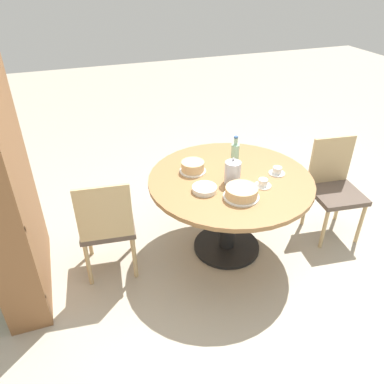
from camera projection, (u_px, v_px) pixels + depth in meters
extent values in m
plane|color=#B2A893|center=(226.00, 247.00, 3.41)|extent=(14.00, 14.00, 0.00)
cylinder|color=black|center=(226.00, 246.00, 3.40)|extent=(0.59, 0.59, 0.03)
cylinder|color=black|center=(228.00, 215.00, 3.21)|extent=(0.14, 0.14, 0.66)
cylinder|color=#9E7042|center=(231.00, 180.00, 3.02)|extent=(1.33, 1.33, 0.04)
cylinder|color=tan|center=(131.00, 230.00, 3.29)|extent=(0.03, 0.03, 0.41)
cylinder|color=tan|center=(89.00, 236.00, 3.22)|extent=(0.03, 0.03, 0.41)
cylinder|color=tan|center=(134.00, 257.00, 2.99)|extent=(0.03, 0.03, 0.41)
cylinder|color=tan|center=(88.00, 264.00, 2.92)|extent=(0.03, 0.03, 0.41)
cube|color=brown|center=(107.00, 224.00, 2.98)|extent=(0.47, 0.47, 0.04)
cube|color=tan|center=(104.00, 213.00, 2.69)|extent=(0.07, 0.40, 0.45)
cylinder|color=tan|center=(324.00, 229.00, 3.30)|extent=(0.03, 0.03, 0.41)
cylinder|color=tan|center=(360.00, 224.00, 3.37)|extent=(0.03, 0.03, 0.41)
cylinder|color=tan|center=(305.00, 206.00, 3.60)|extent=(0.03, 0.03, 0.41)
cylinder|color=tan|center=(339.00, 202.00, 3.66)|extent=(0.03, 0.03, 0.41)
cube|color=brown|center=(337.00, 194.00, 3.36)|extent=(0.47, 0.47, 0.04)
cube|color=tan|center=(331.00, 160.00, 3.39)|extent=(0.07, 0.40, 0.45)
cube|color=brown|center=(9.00, 158.00, 2.99)|extent=(0.04, 0.28, 1.76)
cube|color=brown|center=(25.00, 186.00, 2.63)|extent=(1.04, 0.02, 1.76)
cube|color=brown|center=(33.00, 278.00, 3.05)|extent=(0.96, 0.27, 0.04)
cube|color=brown|center=(23.00, 247.00, 2.87)|extent=(0.96, 0.27, 0.04)
cube|color=brown|center=(11.00, 210.00, 2.69)|extent=(0.96, 0.27, 0.04)
cube|color=#B72D28|center=(31.00, 241.00, 3.20)|extent=(0.38, 0.21, 0.28)
cube|color=#28703D|center=(31.00, 293.00, 2.76)|extent=(0.38, 0.21, 0.22)
cube|color=orange|center=(22.00, 213.00, 3.03)|extent=(0.40, 0.21, 0.22)
cube|color=#703384|center=(19.00, 256.00, 2.58)|extent=(0.40, 0.21, 0.26)
cube|color=teal|center=(11.00, 175.00, 2.85)|extent=(0.38, 0.21, 0.23)
cube|color=black|center=(5.00, 217.00, 2.38)|extent=(0.38, 0.21, 0.24)
cylinder|color=silver|center=(233.00, 173.00, 2.91)|extent=(0.13, 0.13, 0.18)
cone|color=silver|center=(233.00, 161.00, 2.86)|extent=(0.11, 0.11, 0.02)
sphere|color=silver|center=(234.00, 159.00, 2.84)|extent=(0.02, 0.02, 0.02)
cylinder|color=#99C6A3|center=(235.00, 156.00, 3.11)|extent=(0.07, 0.07, 0.21)
cylinder|color=#99C6A3|center=(236.00, 141.00, 3.03)|extent=(0.03, 0.03, 0.06)
cylinder|color=#2D5184|center=(236.00, 137.00, 3.01)|extent=(0.04, 0.04, 0.01)
cylinder|color=white|center=(241.00, 197.00, 2.77)|extent=(0.27, 0.27, 0.01)
cylinder|color=#DBB784|center=(242.00, 192.00, 2.75)|extent=(0.24, 0.24, 0.07)
cylinder|color=white|center=(193.00, 171.00, 3.10)|extent=(0.22, 0.22, 0.01)
cylinder|color=#DBB784|center=(193.00, 166.00, 3.08)|extent=(0.19, 0.19, 0.08)
cylinder|color=silver|center=(263.00, 185.00, 2.91)|extent=(0.13, 0.13, 0.01)
cylinder|color=white|center=(263.00, 182.00, 2.89)|extent=(0.07, 0.07, 0.05)
cylinder|color=silver|center=(277.00, 173.00, 3.07)|extent=(0.13, 0.13, 0.01)
cylinder|color=white|center=(277.00, 170.00, 3.06)|extent=(0.07, 0.07, 0.05)
cylinder|color=white|center=(204.00, 191.00, 2.85)|extent=(0.19, 0.19, 0.01)
cylinder|color=white|center=(205.00, 189.00, 2.84)|extent=(0.19, 0.19, 0.01)
cylinder|color=white|center=(205.00, 188.00, 2.84)|extent=(0.19, 0.19, 0.01)
cylinder|color=white|center=(205.00, 187.00, 2.83)|extent=(0.19, 0.19, 0.01)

